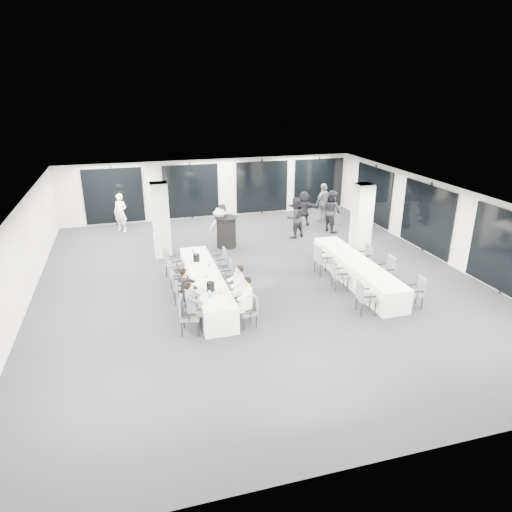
{
  "coord_description": "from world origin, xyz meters",
  "views": [
    {
      "loc": [
        -3.84,
        -13.28,
        6.12
      ],
      "look_at": [
        -0.12,
        -0.2,
        0.96
      ],
      "focal_mm": 32.0,
      "sensor_mm": 36.0,
      "label": 1
    }
  ],
  "objects_px": {
    "chair_side_left_near": "(364,296)",
    "standing_guest_a": "(224,222)",
    "chair_main_right_second": "(242,296)",
    "chair_side_right_far": "(365,255)",
    "chair_main_right_mid": "(235,282)",
    "standing_guest_b": "(295,215)",
    "chair_main_right_fourth": "(227,270)",
    "chair_side_right_mid": "(387,269)",
    "standing_guest_h": "(332,208)",
    "chair_main_left_near": "(187,313)",
    "banquet_table_side": "(356,271)",
    "chair_side_right_near": "(417,290)",
    "standing_guest_g": "(120,210)",
    "standing_guest_e": "(362,210)",
    "ice_bucket_far": "(196,258)",
    "chair_main_right_near": "(250,309)",
    "chair_side_left_mid": "(338,274)",
    "chair_side_left_far": "(321,258)",
    "standing_guest_c": "(220,224)",
    "chair_main_left_mid": "(178,285)",
    "standing_guest_d": "(324,200)",
    "standing_guest_f": "(304,206)",
    "chair_main_left_far": "(171,262)",
    "chair_main_right_far": "(221,259)",
    "chair_main_left_second": "(182,298)",
    "cocktail_table": "(226,232)",
    "ice_bucket_near": "(211,287)",
    "chair_main_left_fourth": "(175,275)",
    "banquet_table_main": "(206,285)"
  },
  "relations": [
    {
      "from": "chair_side_right_mid",
      "to": "chair_side_right_far",
      "type": "xyz_separation_m",
      "value": [
        -0.01,
        1.41,
        -0.05
      ]
    },
    {
      "from": "chair_main_left_fourth",
      "to": "chair_main_left_far",
      "type": "distance_m",
      "value": 1.07
    },
    {
      "from": "chair_main_right_second",
      "to": "chair_main_right_fourth",
      "type": "height_order",
      "value": "chair_main_right_second"
    },
    {
      "from": "banquet_table_side",
      "to": "chair_side_left_mid",
      "type": "height_order",
      "value": "chair_side_left_mid"
    },
    {
      "from": "chair_side_left_near",
      "to": "chair_side_right_far",
      "type": "xyz_separation_m",
      "value": [
        1.66,
        2.96,
        -0.05
      ]
    },
    {
      "from": "standing_guest_e",
      "to": "ice_bucket_far",
      "type": "height_order",
      "value": "standing_guest_e"
    },
    {
      "from": "chair_side_left_near",
      "to": "standing_guest_e",
      "type": "bearing_deg",
      "value": 159.87
    },
    {
      "from": "chair_side_right_mid",
      "to": "standing_guest_g",
      "type": "height_order",
      "value": "standing_guest_g"
    },
    {
      "from": "standing_guest_d",
      "to": "standing_guest_g",
      "type": "xyz_separation_m",
      "value": [
        -9.1,
        1.13,
        -0.09
      ]
    },
    {
      "from": "standing_guest_a",
      "to": "standing_guest_h",
      "type": "bearing_deg",
      "value": -48.96
    },
    {
      "from": "standing_guest_c",
      "to": "chair_main_left_mid",
      "type": "bearing_deg",
      "value": 96.54
    },
    {
      "from": "chair_main_right_fourth",
      "to": "chair_side_right_mid",
      "type": "relative_size",
      "value": 0.9
    },
    {
      "from": "chair_main_right_fourth",
      "to": "standing_guest_c",
      "type": "height_order",
      "value": "standing_guest_c"
    },
    {
      "from": "chair_main_left_near",
      "to": "chair_side_right_mid",
      "type": "distance_m",
      "value": 6.71
    },
    {
      "from": "chair_main_left_far",
      "to": "chair_main_right_far",
      "type": "relative_size",
      "value": 1.16
    },
    {
      "from": "chair_main_right_second",
      "to": "chair_side_right_far",
      "type": "relative_size",
      "value": 0.99
    },
    {
      "from": "chair_main_left_second",
      "to": "standing_guest_h",
      "type": "height_order",
      "value": "standing_guest_h"
    },
    {
      "from": "chair_main_left_second",
      "to": "ice_bucket_far",
      "type": "height_order",
      "value": "ice_bucket_far"
    },
    {
      "from": "chair_main_left_far",
      "to": "ice_bucket_far",
      "type": "distance_m",
      "value": 0.99
    },
    {
      "from": "standing_guest_g",
      "to": "ice_bucket_far",
      "type": "height_order",
      "value": "standing_guest_g"
    },
    {
      "from": "chair_main_left_mid",
      "to": "chair_main_right_second",
      "type": "xyz_separation_m",
      "value": [
        1.66,
        -1.17,
        -0.06
      ]
    },
    {
      "from": "chair_side_left_near",
      "to": "standing_guest_f",
      "type": "xyz_separation_m",
      "value": [
        1.55,
        8.53,
        0.35
      ]
    },
    {
      "from": "cocktail_table",
      "to": "ice_bucket_near",
      "type": "bearing_deg",
      "value": -106.59
    },
    {
      "from": "chair_main_right_far",
      "to": "standing_guest_b",
      "type": "height_order",
      "value": "standing_guest_b"
    },
    {
      "from": "chair_main_left_second",
      "to": "chair_main_left_mid",
      "type": "bearing_deg",
      "value": -175.26
    },
    {
      "from": "chair_main_right_mid",
      "to": "standing_guest_b",
      "type": "xyz_separation_m",
      "value": [
        3.78,
        4.99,
        0.44
      ]
    },
    {
      "from": "ice_bucket_far",
      "to": "standing_guest_b",
      "type": "bearing_deg",
      "value": 37.13
    },
    {
      "from": "banquet_table_main",
      "to": "chair_main_left_mid",
      "type": "relative_size",
      "value": 5.1
    },
    {
      "from": "ice_bucket_far",
      "to": "standing_guest_d",
      "type": "bearing_deg",
      "value": 38.22
    },
    {
      "from": "chair_main_left_fourth",
      "to": "chair_side_left_far",
      "type": "bearing_deg",
      "value": 89.19
    },
    {
      "from": "chair_main_right_fourth",
      "to": "standing_guest_a",
      "type": "distance_m",
      "value": 3.86
    },
    {
      "from": "chair_side_right_near",
      "to": "standing_guest_d",
      "type": "relative_size",
      "value": 0.44
    },
    {
      "from": "banquet_table_side",
      "to": "chair_side_right_near",
      "type": "xyz_separation_m",
      "value": [
        0.83,
        -2.1,
        0.15
      ]
    },
    {
      "from": "chair_main_left_near",
      "to": "standing_guest_a",
      "type": "relative_size",
      "value": 0.53
    },
    {
      "from": "standing_guest_b",
      "to": "standing_guest_f",
      "type": "bearing_deg",
      "value": -141.96
    },
    {
      "from": "chair_main_left_far",
      "to": "chair_main_right_mid",
      "type": "bearing_deg",
      "value": 26.96
    },
    {
      "from": "cocktail_table",
      "to": "standing_guest_a",
      "type": "height_order",
      "value": "standing_guest_a"
    },
    {
      "from": "chair_main_left_second",
      "to": "chair_main_right_second",
      "type": "height_order",
      "value": "chair_main_left_second"
    },
    {
      "from": "chair_side_left_near",
      "to": "standing_guest_a",
      "type": "relative_size",
      "value": 0.5
    },
    {
      "from": "standing_guest_c",
      "to": "chair_side_left_mid",
      "type": "bearing_deg",
      "value": 150.21
    },
    {
      "from": "chair_main_right_far",
      "to": "chair_side_right_near",
      "type": "xyz_separation_m",
      "value": [
        4.92,
        -4.04,
        0.02
      ]
    },
    {
      "from": "chair_main_right_far",
      "to": "chair_side_left_mid",
      "type": "distance_m",
      "value": 3.99
    },
    {
      "from": "chair_side_left_far",
      "to": "standing_guest_e",
      "type": "distance_m",
      "value": 5.36
    },
    {
      "from": "chair_main_right_second",
      "to": "standing_guest_b",
      "type": "xyz_separation_m",
      "value": [
        3.78,
        5.97,
        0.48
      ]
    },
    {
      "from": "chair_main_right_near",
      "to": "standing_guest_e",
      "type": "bearing_deg",
      "value": -56.22
    },
    {
      "from": "banquet_table_main",
      "to": "banquet_table_side",
      "type": "bearing_deg",
      "value": -3.01
    },
    {
      "from": "chair_main_right_second",
      "to": "standing_guest_e",
      "type": "distance_m",
      "value": 9.08
    },
    {
      "from": "chair_main_left_mid",
      "to": "standing_guest_f",
      "type": "height_order",
      "value": "standing_guest_f"
    },
    {
      "from": "chair_side_right_near",
      "to": "standing_guest_g",
      "type": "bearing_deg",
      "value": 50.21
    },
    {
      "from": "chair_side_left_far",
      "to": "ice_bucket_near",
      "type": "height_order",
      "value": "chair_side_left_far"
    }
  ]
}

